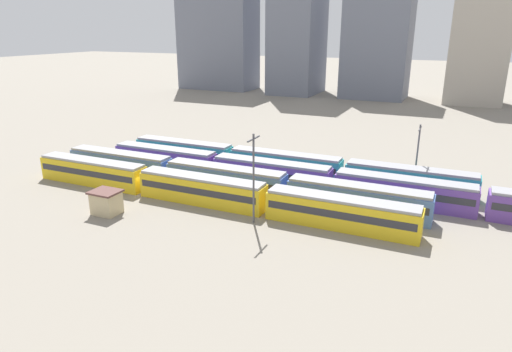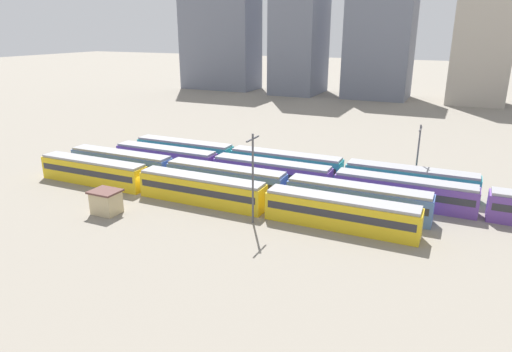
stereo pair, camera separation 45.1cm
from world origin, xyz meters
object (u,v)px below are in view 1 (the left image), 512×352
Objects in this scene: train_track_1 at (225,179)px; train_track_2 at (483,202)px; train_track_3 at (285,164)px; catenary_pole_0 at (254,175)px; signal_hut at (106,202)px; train_track_0 at (202,189)px; catenary_pole_1 at (417,152)px.

train_track_2 is (33.25, 5.20, 0.00)m from train_track_1.
catenary_pole_0 is (3.14, -18.61, 4.13)m from train_track_3.
signal_hut is at bearing -163.98° from catenary_pole_0.
train_track_2 is 10.27× the size of catenary_pole_0.
catenary_pole_0 reaches higher than signal_hut.
catenary_pole_0 is at bearing 16.02° from signal_hut.
train_track_0 is 31.51m from catenary_pole_1.
train_track_2 is at bearing 8.89° from train_track_1.
train_track_1 is at bearing 53.88° from signal_hut.
train_track_0 is 6.00× the size of catenary_pole_1.
train_track_2 is at bearing 28.20° from catenary_pole_0.
train_track_0 is 10.36m from catenary_pole_0.
catenary_pole_1 is at bearing 53.54° from catenary_pole_0.
catenary_pole_1 is 2.58× the size of signal_hut.
train_track_3 is 19.77m from catenary_pole_1.
signal_hut is (-14.86, -23.78, -0.35)m from train_track_3.
catenary_pole_0 reaches higher than train_track_0.
train_track_0 is at bearing -110.61° from train_track_3.
train_track_0 reaches higher than signal_hut.
train_track_3 is 5.09× the size of catenary_pole_0.
train_track_0 is at bearing -98.45° from train_track_1.
signal_hut is at bearing -126.12° from train_track_1.
train_track_0 is 1.00× the size of train_track_3.
train_track_3 is at bearing 99.59° from catenary_pole_0.
train_track_1 is (0.77, 5.20, 0.00)m from train_track_0.
train_track_2 is 12.10× the size of catenary_pole_1.
train_track_2 is 2.02× the size of train_track_3.
catenary_pole_1 is (16.09, 21.78, -0.85)m from catenary_pole_0.
catenary_pole_1 reaches higher than signal_hut.
train_track_2 is 28.63m from train_track_3.
train_track_3 is (5.87, 15.60, 0.00)m from train_track_0.
catenary_pole_0 reaches higher than train_track_3.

